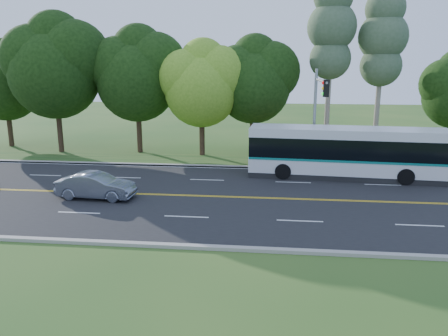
# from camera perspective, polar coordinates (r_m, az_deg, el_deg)

# --- Properties ---
(ground) EXTENTS (120.00, 120.00, 0.00)m
(ground) POSITION_cam_1_polar(r_m,az_deg,el_deg) (24.80, -2.25, -3.72)
(ground) COLOR #224E1A
(ground) RESTS_ON ground
(road) EXTENTS (60.00, 14.00, 0.02)m
(road) POSITION_cam_1_polar(r_m,az_deg,el_deg) (24.80, -2.25, -3.70)
(road) COLOR black
(road) RESTS_ON ground
(curb_north) EXTENTS (60.00, 0.30, 0.15)m
(curb_north) POSITION_cam_1_polar(r_m,az_deg,el_deg) (31.62, -0.37, 0.22)
(curb_north) COLOR #9C978D
(curb_north) RESTS_ON ground
(curb_south) EXTENTS (60.00, 0.30, 0.15)m
(curb_south) POSITION_cam_1_polar(r_m,az_deg,el_deg) (18.17, -5.58, -10.13)
(curb_south) COLOR #9C978D
(curb_south) RESTS_ON ground
(grass_verge) EXTENTS (60.00, 4.00, 0.10)m
(grass_verge) POSITION_cam_1_polar(r_m,az_deg,el_deg) (33.42, -0.01, 0.90)
(grass_verge) COLOR #224E1A
(grass_verge) RESTS_ON ground
(lane_markings) EXTENTS (57.60, 13.82, 0.00)m
(lane_markings) POSITION_cam_1_polar(r_m,az_deg,el_deg) (24.81, -2.46, -3.66)
(lane_markings) COLOR gold
(lane_markings) RESTS_ON road
(tree_row) EXTENTS (44.70, 9.10, 13.84)m
(tree_row) POSITION_cam_1_polar(r_m,az_deg,el_deg) (36.60, -7.70, 12.43)
(tree_row) COLOR black
(tree_row) RESTS_ON ground
(bougainvillea_hedge) EXTENTS (9.50, 2.25, 1.50)m
(bougainvillea_hedge) POSITION_cam_1_polar(r_m,az_deg,el_deg) (32.48, 12.53, 1.41)
(bougainvillea_hedge) COLOR maroon
(bougainvillea_hedge) RESTS_ON ground
(traffic_signal) EXTENTS (0.42, 6.10, 7.00)m
(traffic_signal) POSITION_cam_1_polar(r_m,az_deg,el_deg) (29.11, 12.15, 7.95)
(traffic_signal) COLOR gray
(traffic_signal) RESTS_ON ground
(transit_bus) EXTENTS (12.69, 3.64, 3.28)m
(transit_bus) POSITION_cam_1_polar(r_m,az_deg,el_deg) (29.53, 15.66, 1.88)
(transit_bus) COLOR silver
(transit_bus) RESTS_ON road
(sedan) EXTENTS (4.40, 1.76, 1.42)m
(sedan) POSITION_cam_1_polar(r_m,az_deg,el_deg) (25.24, -16.37, -2.24)
(sedan) COLOR slate
(sedan) RESTS_ON road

